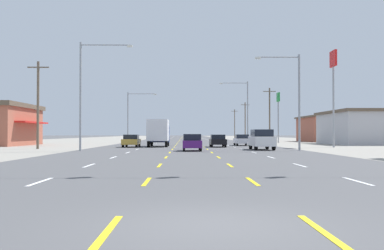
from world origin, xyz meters
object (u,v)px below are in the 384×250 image
Objects in this scene: suv_far_left_distant_a at (162,136)px; streetlight_right_row_0 at (294,94)px; box_truck_inner_left_far at (159,131)px; suv_far_left_farthest at (158,136)px; pole_sign_right_row_1 at (333,75)px; streetlight_left_row_0 at (86,87)px; suv_far_right_near at (262,139)px; sedan_inner_right_midfar at (218,141)px; sedan_far_left_mid at (131,141)px; streetlight_right_row_1 at (245,107)px; hatchback_center_turn_nearest at (192,142)px; sedan_far_right_farther at (242,140)px; pole_sign_right_row_2 at (278,106)px; streetlight_left_row_1 at (131,113)px.

suv_far_left_distant_a is 0.55× the size of streetlight_right_row_0.
suv_far_left_farthest is (-3.43, 54.14, -0.81)m from box_truck_inner_left_far.
streetlight_left_row_0 is at bearing -159.79° from pole_sign_right_row_1.
sedan_inner_right_midfar is at bearing 112.26° from suv_far_right_near.
streetlight_right_row_0 is (16.47, -11.14, 4.49)m from sedan_far_left_mid.
sedan_inner_right_midfar is 0.50× the size of streetlight_right_row_0.
streetlight_right_row_1 is (13.33, 21.49, 4.25)m from box_truck_inner_left_far.
suv_far_right_near and suv_far_left_farthest have the same top height.
suv_far_left_distant_a is 0.49× the size of streetlight_left_row_0.
streetlight_left_row_0 reaches higher than box_truck_inner_left_far.
suv_far_left_farthest is at bearing 112.44° from pole_sign_right_row_1.
box_truck_inner_left_far is (-3.85, 13.36, 1.05)m from hatchback_center_turn_nearest.
streetlight_right_row_1 is (-6.93, 24.71, -2.22)m from pole_sign_right_row_1.
streetlight_right_row_1 reaches higher than sedan_far_right_farther.
sedan_far_left_mid is 15.11m from sedan_far_right_farther.
pole_sign_right_row_2 is at bearing 80.60° from streetlight_right_row_0.
pole_sign_right_row_1 reaches higher than suv_far_left_distant_a.
pole_sign_right_row_1 is (20.26, -3.23, 6.46)m from box_truck_inner_left_far.
suv_far_left_distant_a is at bearing 115.50° from pole_sign_right_row_2.
streetlight_left_row_0 is (-16.60, -17.40, 5.14)m from sedan_far_right_farther.
suv_far_right_near is at bearing -67.74° from sedan_inner_right_midfar.
sedan_inner_right_midfar is 15.29m from pole_sign_right_row_1.
streetlight_left_row_1 is at bearing 119.24° from streetlight_right_row_0.
streetlight_left_row_0 reaches higher than hatchback_center_turn_nearest.
pole_sign_right_row_1 reaches higher than streetlight_left_row_0.
hatchback_center_turn_nearest is 36.50m from streetlight_right_row_1.
box_truck_inner_left_far is 22.51m from streetlight_left_row_1.
sedan_far_left_mid is at bearing -90.01° from suv_far_left_distant_a.
suv_far_left_farthest reaches higher than sedan_far_left_mid.
sedan_far_left_mid is (-6.94, 11.62, -0.03)m from hatchback_center_turn_nearest.
hatchback_center_turn_nearest reaches higher than sedan_far_right_farther.
sedan_far_left_mid is 24.58m from pole_sign_right_row_1.
pole_sign_right_row_2 is at bearing 4.73° from streetlight_right_row_1.
hatchback_center_turn_nearest is 0.35× the size of pole_sign_right_row_1.
streetlight_right_row_1 is (9.48, 34.85, 5.30)m from hatchback_center_turn_nearest.
suv_far_left_distant_a is 75.83m from pole_sign_right_row_1.
sedan_far_left_mid is at bearing -83.21° from streetlight_left_row_1.
sedan_far_right_farther is 0.40× the size of pole_sign_right_row_1.
suv_far_left_farthest is at bearing 104.08° from streetlight_right_row_0.
hatchback_center_turn_nearest is 0.54× the size of box_truck_inner_left_far.
pole_sign_right_row_2 is at bearing -54.94° from suv_far_left_farthest.
streetlight_right_row_0 is (-5.77, -34.84, -1.03)m from pole_sign_right_row_2.
hatchback_center_turn_nearest is 13.54m from sedan_far_left_mid.
sedan_inner_right_midfar is at bearing 173.14° from pole_sign_right_row_1.
streetlight_right_row_1 is at bearing -175.27° from pole_sign_right_row_2.
suv_far_right_near is at bearing 7.84° from streetlight_left_row_0.
suv_far_right_near is 0.55× the size of streetlight_right_row_0.
pole_sign_right_row_1 is 1.30× the size of pole_sign_right_row_2.
suv_far_left_farthest is 67.23m from streetlight_left_row_0.
suv_far_left_distant_a is 81.63m from streetlight_left_row_0.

